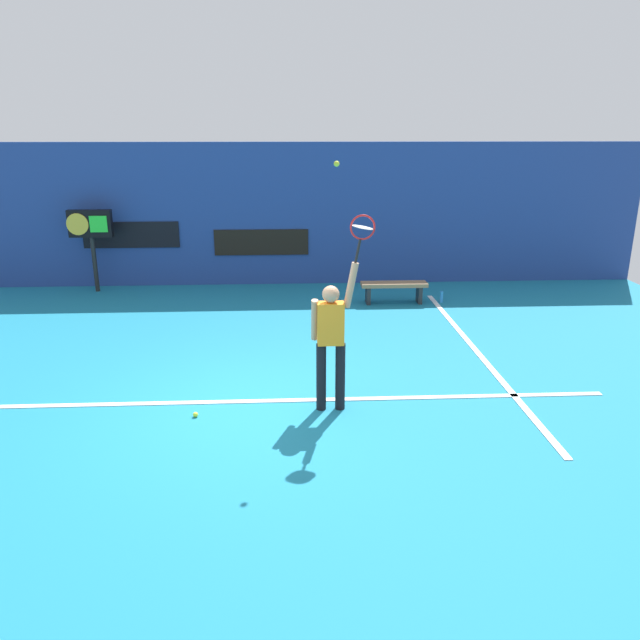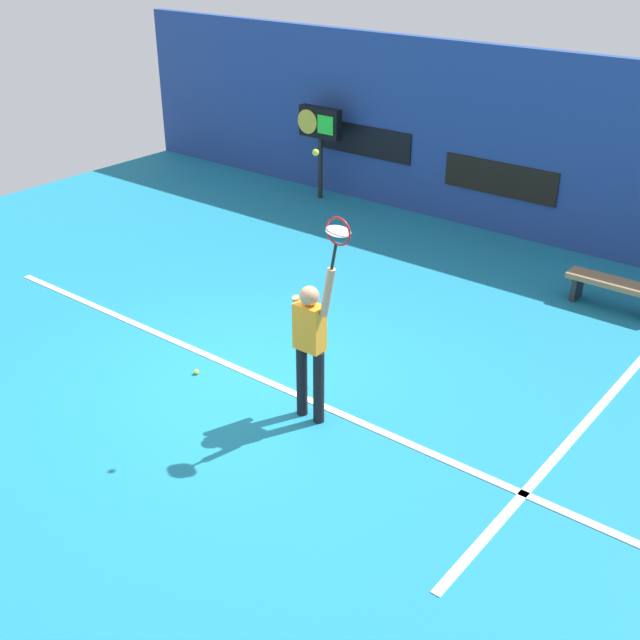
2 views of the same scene
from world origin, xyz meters
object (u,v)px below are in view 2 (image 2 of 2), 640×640
Objects in this scene: tennis_player at (310,342)px; court_bench at (614,288)px; spare_ball at (196,372)px; tennis_racket at (338,234)px; scoreboard_clock at (320,127)px; tennis_ball at (316,152)px.

court_bench is (1.69, 5.04, -0.67)m from tennis_player.
court_bench reaches higher than spare_ball.
spare_ball is at bearing -175.85° from tennis_racket.
tennis_racket is at bearing -104.67° from court_bench.
tennis_player reaches higher than scoreboard_clock.
tennis_ball reaches higher than tennis_player.
scoreboard_clock is at bearing 127.75° from tennis_player.
tennis_racket is at bearing -0.65° from tennis_player.
scoreboard_clock is 7.39m from spare_ball.
scoreboard_clock is (-4.93, 6.36, 0.45)m from tennis_player.
scoreboard_clock is at bearing 115.88° from spare_ball.
court_bench is at bearing 71.89° from tennis_ball.
tennis_ball is at bearing 31.55° from tennis_player.
spare_ball is at bearing -174.83° from tennis_player.
tennis_player is 2.16m from tennis_ball.
tennis_player is at bearing 5.17° from spare_ball.
tennis_racket is 0.45× the size of court_bench.
tennis_racket is 0.34× the size of scoreboard_clock.
scoreboard_clock is at bearing 168.69° from court_bench.
tennis_ball is 3.63m from spare_ball.
tennis_player is 5.36m from court_bench.
tennis_player is 8.06m from scoreboard_clock.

